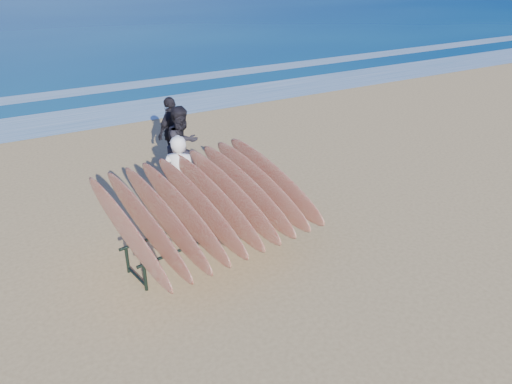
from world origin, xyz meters
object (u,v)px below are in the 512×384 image
(person_dark_a, at_px, (183,146))
(person_white, at_px, (180,179))
(person_dark_b, at_px, (172,131))
(surfboard_rack, at_px, (208,203))

(person_dark_a, bearing_deg, person_white, -139.03)
(person_white, distance_m, person_dark_a, 1.75)
(person_dark_a, relative_size, person_dark_b, 1.07)
(person_white, relative_size, person_dark_a, 0.97)
(person_dark_b, bearing_deg, person_dark_a, 48.25)
(person_white, xyz_separation_m, person_dark_b, (0.91, 2.87, -0.03))
(person_white, xyz_separation_m, person_dark_a, (0.69, 1.61, 0.03))
(surfboard_rack, height_order, person_dark_b, person_dark_b)
(surfboard_rack, distance_m, person_dark_b, 4.30)
(person_white, bearing_deg, person_dark_b, -76.62)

